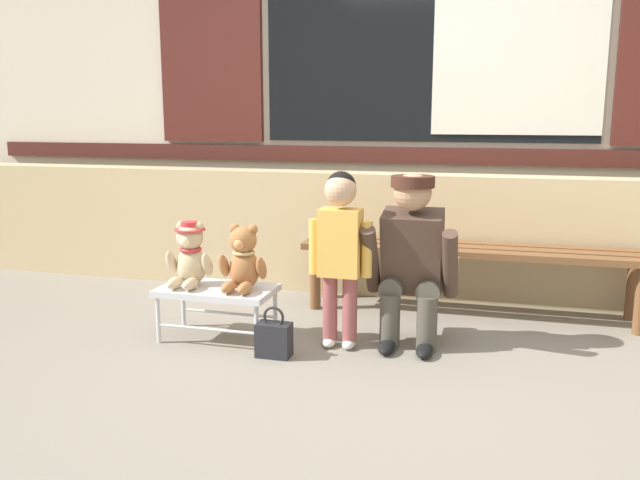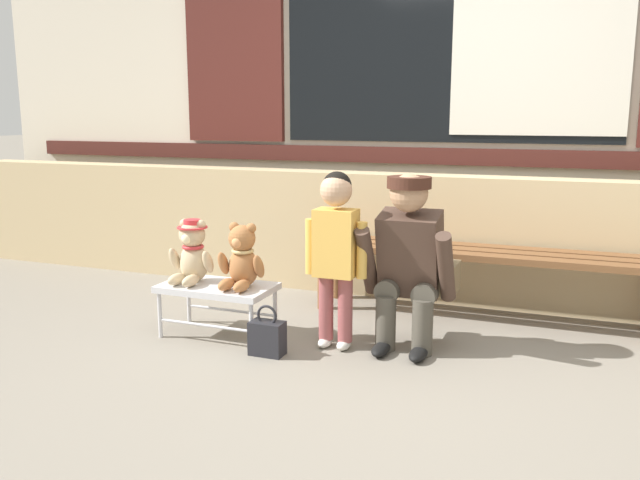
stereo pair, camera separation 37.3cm
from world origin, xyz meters
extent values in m
plane|color=gray|center=(0.00, 0.00, 0.00)|extent=(60.00, 60.00, 0.00)
cube|color=tan|center=(0.00, 1.43, 0.42)|extent=(7.75, 0.25, 0.85)
cube|color=beige|center=(0.00, 1.95, 1.70)|extent=(7.91, 0.20, 3.40)
cube|color=#471E19|center=(0.00, 1.83, 0.95)|extent=(7.28, 0.04, 0.12)
cube|color=black|center=(0.00, 1.84, 1.75)|extent=(2.40, 0.03, 1.40)
cube|color=silver|center=(0.62, 1.82, 1.75)|extent=(1.16, 0.02, 1.29)
cube|color=#4C1E19|center=(-1.68, 1.83, 1.75)|extent=(0.84, 0.05, 1.43)
cube|color=brown|center=(0.39, 0.92, 0.42)|extent=(2.10, 0.11, 0.04)
cube|color=brown|center=(0.39, 1.06, 0.42)|extent=(2.10, 0.11, 0.04)
cube|color=brown|center=(0.39, 1.20, 0.42)|extent=(2.10, 0.11, 0.04)
cylinder|color=brown|center=(-0.58, 0.92, 0.20)|extent=(0.07, 0.07, 0.40)
cylinder|color=brown|center=(-0.58, 1.20, 0.20)|extent=(0.07, 0.07, 0.40)
cube|color=silver|center=(-0.95, 0.20, 0.28)|extent=(0.64, 0.36, 0.04)
cylinder|color=silver|center=(-1.24, 0.05, 0.13)|extent=(0.02, 0.02, 0.26)
cylinder|color=silver|center=(-1.24, 0.35, 0.13)|extent=(0.02, 0.02, 0.26)
cylinder|color=silver|center=(-0.66, 0.05, 0.13)|extent=(0.02, 0.02, 0.26)
cylinder|color=silver|center=(-0.66, 0.35, 0.13)|extent=(0.02, 0.02, 0.26)
cylinder|color=silver|center=(-0.95, 0.05, 0.10)|extent=(0.58, 0.02, 0.02)
cylinder|color=silver|center=(-0.95, 0.35, 0.10)|extent=(0.58, 0.02, 0.02)
ellipsoid|color=#CCB289|center=(-1.11, 0.22, 0.41)|extent=(0.17, 0.14, 0.22)
sphere|color=#CCB289|center=(-1.11, 0.21, 0.58)|extent=(0.15, 0.15, 0.15)
sphere|color=#FFEEBB|center=(-1.11, 0.16, 0.56)|extent=(0.06, 0.06, 0.06)
sphere|color=#CCB289|center=(-1.16, 0.22, 0.63)|extent=(0.06, 0.06, 0.06)
ellipsoid|color=#CCB289|center=(-1.22, 0.19, 0.43)|extent=(0.06, 0.11, 0.16)
ellipsoid|color=#CCB289|center=(-1.15, 0.11, 0.33)|extent=(0.06, 0.15, 0.06)
sphere|color=#CCB289|center=(-1.05, 0.22, 0.63)|extent=(0.06, 0.06, 0.06)
ellipsoid|color=#CCB289|center=(-1.00, 0.19, 0.43)|extent=(0.06, 0.11, 0.16)
ellipsoid|color=#CCB289|center=(-1.06, 0.11, 0.33)|extent=(0.06, 0.15, 0.06)
torus|color=red|center=(-1.11, 0.22, 0.51)|extent=(0.13, 0.13, 0.02)
cylinder|color=red|center=(-1.11, 0.22, 0.62)|extent=(0.17, 0.17, 0.01)
cylinder|color=red|center=(-1.11, 0.22, 0.64)|extent=(0.10, 0.10, 0.04)
ellipsoid|color=#A86B3D|center=(-0.79, 0.22, 0.41)|extent=(0.17, 0.14, 0.22)
sphere|color=#A86B3D|center=(-0.79, 0.21, 0.58)|extent=(0.15, 0.15, 0.15)
sphere|color=#E1955B|center=(-0.79, 0.16, 0.56)|extent=(0.06, 0.06, 0.06)
sphere|color=#A86B3D|center=(-0.84, 0.22, 0.63)|extent=(0.06, 0.06, 0.06)
ellipsoid|color=#A86B3D|center=(-0.90, 0.19, 0.43)|extent=(0.06, 0.11, 0.16)
ellipsoid|color=#A86B3D|center=(-0.83, 0.11, 0.33)|extent=(0.06, 0.15, 0.06)
sphere|color=#A86B3D|center=(-0.73, 0.22, 0.63)|extent=(0.06, 0.06, 0.06)
ellipsoid|color=#A86B3D|center=(-0.68, 0.19, 0.43)|extent=(0.06, 0.11, 0.16)
ellipsoid|color=#A86B3D|center=(-0.74, 0.11, 0.33)|extent=(0.06, 0.15, 0.06)
torus|color=#D6B775|center=(-0.79, 0.22, 0.51)|extent=(0.13, 0.13, 0.02)
cylinder|color=#994C4C|center=(-0.31, 0.27, 0.22)|extent=(0.08, 0.08, 0.36)
ellipsoid|color=silver|center=(-0.31, 0.25, 0.03)|extent=(0.07, 0.12, 0.05)
cylinder|color=#994C4C|center=(-0.20, 0.27, 0.22)|extent=(0.08, 0.08, 0.36)
ellipsoid|color=silver|center=(-0.20, 0.25, 0.03)|extent=(0.07, 0.12, 0.05)
cube|color=#EAB24C|center=(-0.25, 0.27, 0.58)|extent=(0.22, 0.15, 0.36)
cylinder|color=#EAB24C|center=(-0.40, 0.27, 0.55)|extent=(0.06, 0.06, 0.30)
cylinder|color=#EAB24C|center=(-0.11, 0.27, 0.55)|extent=(0.06, 0.06, 0.30)
sphere|color=tan|center=(-0.25, 0.27, 0.86)|extent=(0.17, 0.17, 0.17)
sphere|color=black|center=(-0.25, 0.28, 0.88)|extent=(0.16, 0.16, 0.16)
cylinder|color=#4C473D|center=(0.01, 0.32, 0.15)|extent=(0.11, 0.11, 0.30)
cylinder|color=#4C473D|center=(0.01, 0.46, 0.32)|extent=(0.13, 0.32, 0.13)
ellipsoid|color=black|center=(0.01, 0.24, 0.03)|extent=(0.09, 0.20, 0.06)
cylinder|color=#4C473D|center=(0.21, 0.32, 0.15)|extent=(0.11, 0.11, 0.30)
cylinder|color=#4C473D|center=(0.21, 0.46, 0.32)|extent=(0.13, 0.32, 0.13)
ellipsoid|color=black|center=(0.21, 0.24, 0.03)|extent=(0.09, 0.20, 0.06)
cube|color=#473328|center=(0.11, 0.43, 0.52)|extent=(0.32, 0.30, 0.47)
cylinder|color=#473328|center=(-0.10, 0.33, 0.48)|extent=(0.08, 0.28, 0.40)
cylinder|color=#473328|center=(0.32, 0.33, 0.48)|extent=(0.08, 0.28, 0.40)
sphere|color=tan|center=(0.11, 0.36, 0.85)|extent=(0.20, 0.20, 0.20)
cylinder|color=#422319|center=(0.11, 0.36, 0.91)|extent=(0.23, 0.23, 0.06)
cube|color=brown|center=(0.30, 0.52, 0.38)|extent=(0.10, 0.22, 0.16)
cube|color=#232328|center=(-0.55, 0.03, 0.09)|extent=(0.18, 0.11, 0.18)
torus|color=#232328|center=(-0.55, 0.03, 0.22)|extent=(0.11, 0.01, 0.11)
camera|label=1|loc=(0.56, -3.08, 1.25)|focal=37.07mm
camera|label=2|loc=(0.92, -2.96, 1.25)|focal=37.07mm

